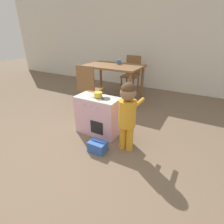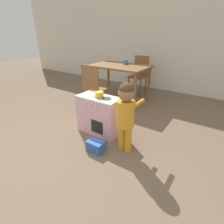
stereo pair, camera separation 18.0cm
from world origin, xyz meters
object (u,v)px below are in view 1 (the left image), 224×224
Objects in this scene: dining_chair_near at (89,88)px; toy_pot at (98,94)px; child_figure at (128,110)px; play_kitchen at (98,115)px; dining_chair_far at (131,74)px; dining_table at (114,70)px; cup_on_table at (119,62)px; toy_basket at (98,146)px.

toy_pot is at bearing -45.45° from dining_chair_near.
play_kitchen is at bearing 162.84° from child_figure.
child_figure is at bearing 112.37° from dining_chair_far.
toy_pot is 1.41m from dining_table.
toy_pot reaches higher than play_kitchen.
dining_table is at bearing 109.55° from play_kitchen.
dining_chair_far reaches higher than cup_on_table.
dining_chair_far is at bearing 104.17° from toy_basket.
dining_chair_near reaches higher than toy_pot.
toy_basket is at bearing -142.21° from child_figure.
toy_pot is at bearing 121.00° from toy_basket.
cup_on_table is at bearing 109.84° from toy_basket.
toy_basket is at bearing -57.78° from play_kitchen.
dining_table is 0.77m from dining_chair_near.
play_kitchen is 0.72× the size of dining_chair_far.
play_kitchen is 2.73× the size of toy_pot.
dining_table is at bearing 124.11° from child_figure.
toy_pot is 0.19× the size of dining_table.
child_figure is at bearing -59.52° from cup_on_table.
play_kitchen is 1.62m from cup_on_table.
dining_chair_near is at bearing -97.04° from dining_table.
dining_chair_near is at bearing -98.70° from cup_on_table.
play_kitchen is 0.33m from toy_pot.
toy_pot is at bearing -73.48° from cup_on_table.
toy_basket is 0.25× the size of dining_chair_near.
play_kitchen is 0.72× the size of dining_chair_near.
child_figure is 0.75× the size of dining_table.
child_figure is 1.33m from dining_chair_near.
dining_table is (-0.48, 1.32, 0.05)m from toy_pot.
toy_basket is at bearing -59.00° from toy_pot.
dining_chair_far is 9.34× the size of cup_on_table.
child_figure is at bearing -17.55° from toy_pot.
dining_chair_far is (0.20, 1.44, 0.00)m from dining_chair_near.
toy_basket is 1.95m from dining_table.
toy_pot is at bearing -70.01° from dining_table.
toy_basket is (0.24, -0.39, -0.54)m from toy_pot.
dining_table is at bearing 112.69° from toy_basket.
dining_chair_near reaches higher than cup_on_table.
dining_chair_far is (-0.36, 2.02, 0.18)m from play_kitchen.
play_kitchen is 0.70× the size of child_figure.
toy_pot is 2.06m from dining_chair_far.
dining_chair_near and dining_chair_far have the same top height.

